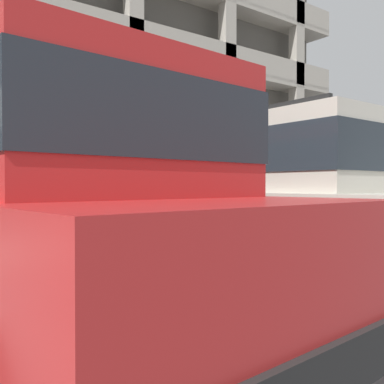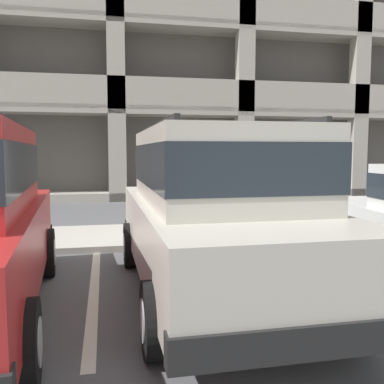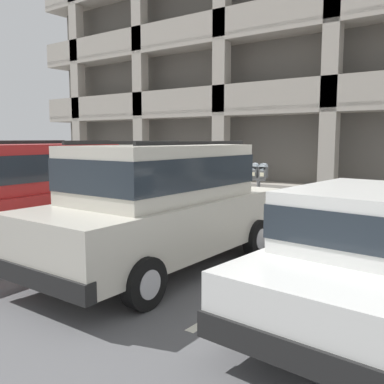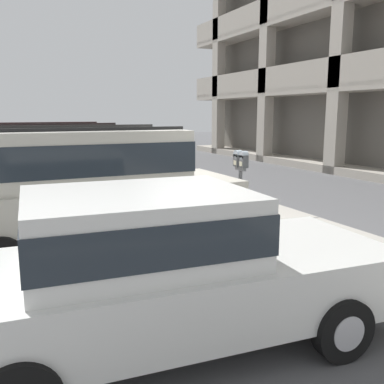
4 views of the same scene
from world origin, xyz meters
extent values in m
cube|color=#565659|center=(0.00, 0.00, -0.05)|extent=(80.00, 80.00, 0.10)
cube|color=#ADA89E|center=(0.00, 1.30, 0.06)|extent=(40.00, 2.20, 0.12)
cube|color=#606060|center=(-8.00, 1.30, 0.12)|extent=(0.03, 2.16, 0.00)
cube|color=#606060|center=(-4.00, 1.30, 0.12)|extent=(0.03, 2.16, 0.00)
cube|color=#606060|center=(0.00, 1.30, 0.12)|extent=(0.03, 2.16, 0.00)
cube|color=silver|center=(-4.73, -1.40, 0.00)|extent=(0.12, 4.80, 0.01)
cube|color=silver|center=(-1.58, -1.40, 0.00)|extent=(0.12, 4.80, 0.01)
cube|color=silver|center=(1.58, -1.40, 0.00)|extent=(0.12, 4.80, 0.01)
cube|color=beige|center=(-0.15, -2.18, 0.73)|extent=(1.87, 4.71, 0.80)
cube|color=beige|center=(-0.14, -2.23, 1.55)|extent=(1.64, 2.93, 0.84)
cube|color=#232B33|center=(-0.14, -2.23, 1.57)|extent=(1.66, 2.95, 0.46)
cube|color=black|center=(-0.16, 0.13, 0.45)|extent=(1.88, 0.17, 0.24)
cube|color=black|center=(-0.13, -4.49, 0.45)|extent=(1.88, 0.17, 0.24)
cube|color=silver|center=(0.41, 0.19, 0.81)|extent=(0.24, 0.03, 0.14)
cube|color=silver|center=(-0.73, 0.18, 0.81)|extent=(0.24, 0.03, 0.14)
cylinder|color=black|center=(0.75, -0.71, 0.33)|extent=(0.20, 0.66, 0.66)
cylinder|color=#B2B2B7|center=(0.75, -0.71, 0.33)|extent=(0.22, 0.36, 0.36)
cylinder|color=black|center=(-1.06, -0.73, 0.33)|extent=(0.20, 0.66, 0.66)
cylinder|color=#B2B2B7|center=(-1.06, -0.73, 0.33)|extent=(0.22, 0.36, 0.36)
cylinder|color=black|center=(0.77, -3.63, 0.33)|extent=(0.20, 0.66, 0.66)
cylinder|color=#B2B2B7|center=(0.77, -3.63, 0.33)|extent=(0.22, 0.36, 0.36)
cylinder|color=black|center=(-1.04, -3.64, 0.33)|extent=(0.20, 0.66, 0.66)
cylinder|color=#B2B2B7|center=(-1.04, -3.64, 0.33)|extent=(0.22, 0.36, 0.36)
cube|color=black|center=(0.54, -2.22, 2.01)|extent=(0.07, 2.62, 0.05)
cube|color=black|center=(-0.83, -2.23, 2.01)|extent=(0.07, 2.62, 0.05)
cube|color=red|center=(-3.02, -2.50, 0.73)|extent=(2.18, 4.82, 0.80)
cube|color=red|center=(-3.01, -2.55, 1.55)|extent=(1.83, 3.02, 0.84)
cube|color=#232B33|center=(-3.01, -2.55, 1.57)|extent=(1.85, 3.05, 0.46)
cube|color=black|center=(-3.18, -0.20, 0.45)|extent=(1.88, 0.30, 0.24)
cube|color=silver|center=(-2.62, -0.11, 0.81)|extent=(0.24, 0.05, 0.14)
cube|color=silver|center=(-3.76, -0.19, 0.81)|extent=(0.24, 0.05, 0.14)
cylinder|color=black|center=(-2.22, -0.99, 0.33)|extent=(0.25, 0.67, 0.66)
cylinder|color=#B2B2B7|center=(-2.22, -0.99, 0.33)|extent=(0.25, 0.38, 0.36)
cylinder|color=black|center=(-4.02, -1.12, 0.33)|extent=(0.25, 0.67, 0.66)
cylinder|color=#B2B2B7|center=(-4.02, -1.12, 0.33)|extent=(0.25, 0.38, 0.36)
cylinder|color=black|center=(-2.01, -3.89, 0.33)|extent=(0.25, 0.67, 0.66)
cylinder|color=#B2B2B7|center=(-2.01, -3.89, 0.33)|extent=(0.25, 0.38, 0.36)
cube|color=black|center=(-2.33, -2.50, 2.01)|extent=(0.24, 2.62, 0.05)
cube|color=black|center=(-3.70, -2.60, 2.01)|extent=(0.24, 2.62, 0.05)
cube|color=silver|center=(3.09, -2.15, 0.60)|extent=(1.99, 4.50, 0.60)
cube|color=silver|center=(3.07, -2.45, 1.22)|extent=(1.62, 2.08, 0.64)
cube|color=#232B33|center=(3.07, -2.45, 1.24)|extent=(1.65, 2.10, 0.35)
cube|color=black|center=(2.94, -4.31, 0.42)|extent=(1.74, 0.28, 0.24)
cylinder|color=black|center=(2.35, -0.74, 0.30)|extent=(0.20, 0.61, 0.60)
cylinder|color=#B2B2B7|center=(2.35, -0.74, 0.30)|extent=(0.20, 0.34, 0.33)
cylinder|color=black|center=(2.16, -3.46, 0.30)|extent=(0.20, 0.61, 0.60)
cylinder|color=#B2B2B7|center=(2.16, -3.46, 0.30)|extent=(0.20, 0.34, 0.33)
cylinder|color=#595B60|center=(0.21, 0.35, 0.68)|extent=(0.07, 0.07, 1.11)
cube|color=#595B60|center=(0.21, 0.35, 1.26)|extent=(0.28, 0.06, 0.06)
cube|color=#424447|center=(0.11, 0.35, 1.40)|extent=(0.15, 0.11, 0.22)
cylinder|color=#8C99A3|center=(0.11, 0.35, 1.51)|extent=(0.15, 0.11, 0.15)
cube|color=#B7B293|center=(0.11, 0.29, 1.37)|extent=(0.08, 0.01, 0.08)
cube|color=#424447|center=(0.31, 0.35, 1.40)|extent=(0.15, 0.11, 0.22)
cylinder|color=#8C99A3|center=(0.31, 0.35, 1.51)|extent=(0.15, 0.11, 0.15)
cube|color=#B7B293|center=(0.31, 0.29, 1.37)|extent=(0.08, 0.01, 0.08)
cylinder|color=#595B60|center=(-6.10, 0.31, 0.69)|extent=(0.07, 0.07, 1.15)
cube|color=#595B60|center=(-6.10, 0.31, 1.30)|extent=(0.28, 0.06, 0.06)
cube|color=#515459|center=(-6.20, 0.31, 1.44)|extent=(0.15, 0.11, 0.22)
cylinder|color=#9EA8B2|center=(-6.20, 0.31, 1.55)|extent=(0.15, 0.11, 0.15)
cube|color=#B7B293|center=(-6.20, 0.25, 1.40)|extent=(0.08, 0.01, 0.08)
cube|color=#515459|center=(-6.00, 0.31, 1.44)|extent=(0.15, 0.11, 0.22)
cylinder|color=#9EA8B2|center=(-6.00, 0.31, 1.55)|extent=(0.15, 0.11, 0.15)
cube|color=#B7B293|center=(-6.00, 0.25, 1.40)|extent=(0.08, 0.01, 0.08)
cube|color=#5C5851|center=(-0.98, 13.28, 6.00)|extent=(31.36, 8.80, 12.00)
cube|color=#A8A093|center=(-0.98, 12.68, 0.15)|extent=(32.00, 10.00, 0.30)
cube|color=#A8A093|center=(-0.98, 12.68, 3.15)|extent=(32.00, 10.00, 0.30)
cube|color=#A8A093|center=(-0.98, 7.78, 3.70)|extent=(32.00, 0.20, 1.10)
cube|color=#A8A093|center=(-0.98, 12.68, 6.15)|extent=(32.00, 10.00, 0.30)
cube|color=#A8A093|center=(-0.98, 7.78, 6.70)|extent=(32.00, 0.20, 1.10)
cube|color=#A8A093|center=(-14.70, 7.93, 6.00)|extent=(0.60, 0.50, 12.00)
cube|color=#A8A093|center=(-10.13, 7.93, 6.00)|extent=(0.60, 0.50, 12.00)
cube|color=#A8A093|center=(-5.56, 7.93, 6.00)|extent=(0.60, 0.50, 12.00)
cube|color=#A8A093|center=(-0.98, 7.93, 6.00)|extent=(0.60, 0.50, 12.00)
cylinder|color=gold|center=(-3.42, 0.65, 0.40)|extent=(0.20, 0.20, 0.55)
sphere|color=gold|center=(-3.42, 0.65, 0.73)|extent=(0.18, 0.18, 0.18)
cylinder|color=gold|center=(-3.42, 0.50, 0.42)|extent=(0.08, 0.10, 0.08)
cylinder|color=gold|center=(-3.27, 0.65, 0.42)|extent=(0.10, 0.07, 0.07)
camera|label=1|loc=(-4.14, -5.87, 1.20)|focal=40.00mm
camera|label=2|loc=(-1.42, -7.06, 1.72)|focal=40.00mm
camera|label=3|loc=(4.22, -7.31, 2.08)|focal=40.00mm
camera|label=4|loc=(6.68, -3.60, 2.23)|focal=40.00mm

